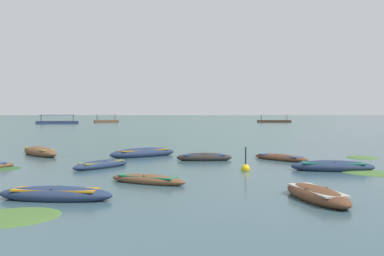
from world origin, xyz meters
name	(u,v)px	position (x,y,z in m)	size (l,w,h in m)	color
ground_plane	(189,115)	(0.00, 1500.00, 0.00)	(6000.00, 6000.00, 0.00)	#385660
mountain_2	(149,63)	(-188.64, 2030.45, 244.27)	(1939.88, 1939.88, 488.53)	slate
rowboat_0	(148,180)	(1.19, 10.41, 0.13)	(3.14, 2.10, 0.41)	brown
rowboat_1	(101,165)	(-1.44, 14.91, 0.15)	(2.62, 3.10, 0.46)	navy
rowboat_2	(280,158)	(7.75, 18.29, 0.13)	(2.98, 3.36, 0.42)	brown
rowboat_3	(55,194)	(-1.25, 7.38, 0.16)	(3.55, 1.31, 0.51)	navy
rowboat_6	(333,166)	(9.17, 13.91, 0.18)	(3.80, 1.65, 0.57)	navy
rowboat_7	(317,195)	(6.47, 7.26, 0.16)	(1.73, 3.38, 0.51)	brown
rowboat_8	(40,152)	(-6.53, 21.10, 0.21)	(3.69, 4.10, 0.67)	brown
rowboat_9	(143,153)	(-0.07, 20.28, 0.21)	(4.19, 3.44, 0.66)	navy
rowboat_10	(204,157)	(3.53, 18.13, 0.16)	(3.07, 1.07, 0.52)	#2D2826
ferry_0	(274,121)	(28.26, 124.09, 0.45)	(10.22, 3.89, 2.54)	#4C3323
ferry_1	(106,121)	(-22.46, 123.76, 0.45)	(7.58, 5.18, 2.54)	brown
ferry_2	(57,122)	(-32.07, 107.10, 0.45)	(11.31, 6.84, 2.54)	navy
mooring_buoy	(246,168)	(5.24, 13.84, 0.11)	(0.42, 0.42, 1.20)	yellow
weed_patch_0	(11,217)	(-1.66, 5.22, 0.00)	(2.44, 2.12, 0.14)	#477033
weed_patch_1	(370,173)	(10.50, 13.02, 0.00)	(2.74, 1.88, 0.14)	#477033
weed_patch_2	(362,158)	(12.76, 19.51, 0.00)	(2.15, 1.68, 0.14)	#477033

